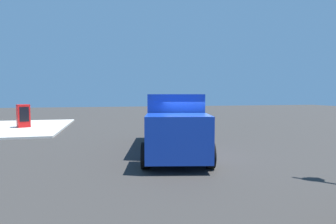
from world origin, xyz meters
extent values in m
plane|color=#33302D|center=(0.00, 0.00, 0.00)|extent=(100.00, 100.00, 0.00)
cube|color=#1438AD|center=(2.34, 0.11, 1.58)|extent=(6.33, 3.54, 2.47)
cube|color=#1438AD|center=(-1.66, 0.92, 1.20)|extent=(2.34, 2.73, 1.70)
cube|color=black|center=(-2.50, 1.09, 1.54)|extent=(0.48, 1.99, 0.88)
cube|color=#B2B2B7|center=(5.17, -0.46, 0.19)|extent=(0.65, 2.30, 0.21)
cube|color=white|center=(2.10, -1.08, 1.71)|extent=(4.92, 1.01, 0.36)
cube|color=white|center=(2.58, 1.30, 1.71)|extent=(4.92, 1.01, 0.36)
cylinder|color=black|center=(-1.86, -0.30, 0.50)|extent=(1.04, 0.47, 1.00)
cylinder|color=black|center=(-1.36, 2.13, 0.50)|extent=(1.04, 0.47, 1.00)
cylinder|color=black|center=(3.45, -1.38, 0.50)|extent=(1.04, 0.47, 1.00)
cylinder|color=black|center=(3.95, 1.05, 0.50)|extent=(1.04, 0.47, 1.00)
cylinder|color=black|center=(4.48, -1.59, 0.50)|extent=(1.04, 0.47, 1.00)
cylinder|color=black|center=(4.98, 0.84, 0.50)|extent=(1.04, 0.47, 1.00)
cube|color=red|center=(12.39, 10.15, 1.06)|extent=(1.07, 1.14, 1.85)
cube|color=black|center=(12.05, 9.98, 1.21)|extent=(0.32, 0.62, 1.18)
camera|label=1|loc=(-11.31, 3.51, 2.82)|focal=28.63mm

